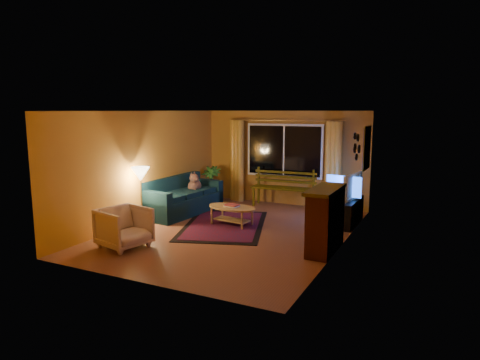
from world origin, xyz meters
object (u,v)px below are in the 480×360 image
at_px(armchair, 124,226).
at_px(tv_console, 347,212).
at_px(bench, 283,198).
at_px(floor_lamp, 141,197).
at_px(coffee_table, 232,216).
at_px(sofa, 182,196).

distance_m(armchair, tv_console, 4.83).
bearing_deg(bench, floor_lamp, -128.32).
relative_size(floor_lamp, tv_console, 0.96).
bearing_deg(armchair, coffee_table, -12.59).
height_order(bench, tv_console, tv_console).
distance_m(floor_lamp, tv_console, 4.56).
xyz_separation_m(sofa, floor_lamp, (-0.15, -1.36, 0.20)).
bearing_deg(tv_console, coffee_table, -150.48).
relative_size(bench, tv_console, 1.25).
xyz_separation_m(floor_lamp, tv_console, (4.00, 2.16, -0.36)).
distance_m(sofa, armchair, 2.73).
xyz_separation_m(bench, sofa, (-1.97, -1.77, 0.19)).
bearing_deg(bench, coffee_table, -104.00).
height_order(floor_lamp, tv_console, floor_lamp).
xyz_separation_m(floor_lamp, coffee_table, (1.74, 0.93, -0.43)).
height_order(bench, sofa, sofa).
xyz_separation_m(bench, tv_console, (1.88, -0.97, 0.03)).
bearing_deg(coffee_table, tv_console, 28.60).
distance_m(bench, floor_lamp, 3.80).
xyz_separation_m(bench, armchair, (-1.46, -4.45, 0.16)).
relative_size(bench, floor_lamp, 1.30).
bearing_deg(bench, armchair, -112.38).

